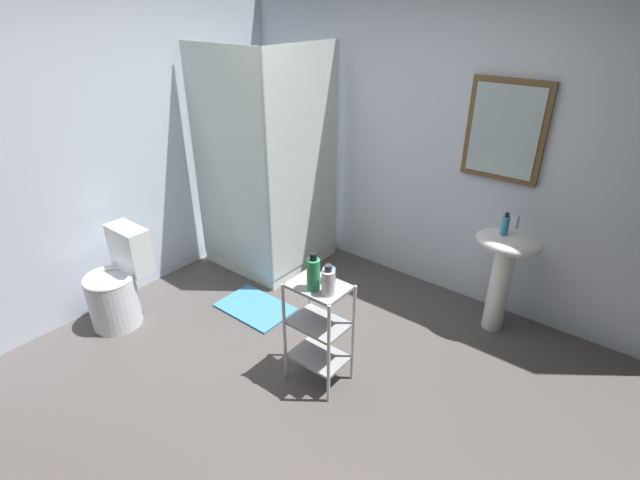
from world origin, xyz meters
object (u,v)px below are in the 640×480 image
(shower_stall, at_px, (270,219))
(bath_mat, at_px, (255,308))
(storage_cart, at_px, (319,325))
(rinse_cup, at_px, (329,275))
(hand_soap_bottle, at_px, (505,225))
(pedestal_sink, at_px, (504,262))
(lotion_bottle_white, at_px, (328,282))
(body_wash_bottle_green, at_px, (313,273))
(toilet, at_px, (118,286))

(shower_stall, relative_size, bath_mat, 3.33)
(storage_cart, height_order, rinse_cup, rinse_cup)
(storage_cart, relative_size, hand_soap_bottle, 4.55)
(pedestal_sink, xyz_separation_m, rinse_cup, (-0.69, -1.20, 0.21))
(pedestal_sink, xyz_separation_m, hand_soap_bottle, (-0.04, -0.03, 0.30))
(rinse_cup, bearing_deg, bath_mat, 166.85)
(pedestal_sink, distance_m, lotion_bottle_white, 1.47)
(storage_cart, distance_m, hand_soap_bottle, 1.49)
(body_wash_bottle_green, distance_m, lotion_bottle_white, 0.11)
(rinse_cup, height_order, bath_mat, rinse_cup)
(body_wash_bottle_green, relative_size, lotion_bottle_white, 1.24)
(pedestal_sink, relative_size, storage_cart, 1.09)
(shower_stall, xyz_separation_m, toilet, (-0.29, -1.40, -0.15))
(pedestal_sink, height_order, bath_mat, pedestal_sink)
(toilet, distance_m, rinse_cup, 1.79)
(hand_soap_bottle, relative_size, rinse_cup, 1.80)
(rinse_cup, xyz_separation_m, bath_mat, (-0.93, 0.22, -0.78))
(storage_cart, distance_m, bath_mat, 1.04)
(pedestal_sink, relative_size, rinse_cup, 8.98)
(pedestal_sink, height_order, body_wash_bottle_green, body_wash_bottle_green)
(hand_soap_bottle, distance_m, lotion_bottle_white, 1.41)
(toilet, xyz_separation_m, lotion_bottle_white, (1.72, 0.42, 0.51))
(toilet, relative_size, rinse_cup, 8.43)
(bath_mat, bearing_deg, body_wash_bottle_green, -20.64)
(toilet, xyz_separation_m, bath_mat, (0.71, 0.76, -0.31))
(shower_stall, relative_size, hand_soap_bottle, 12.31)
(pedestal_sink, bearing_deg, body_wash_bottle_green, -118.19)
(storage_cart, distance_m, rinse_cup, 0.36)
(hand_soap_bottle, xyz_separation_m, rinse_cup, (-0.66, -1.17, -0.10))
(storage_cart, height_order, lotion_bottle_white, lotion_bottle_white)
(body_wash_bottle_green, relative_size, bath_mat, 0.40)
(pedestal_sink, bearing_deg, rinse_cup, -119.90)
(rinse_cup, bearing_deg, lotion_bottle_white, -54.40)
(pedestal_sink, distance_m, storage_cart, 1.47)
(shower_stall, xyz_separation_m, body_wash_bottle_green, (1.33, -0.98, 0.38))
(hand_soap_bottle, height_order, body_wash_bottle_green, body_wash_bottle_green)
(lotion_bottle_white, bearing_deg, bath_mat, 161.82)
(hand_soap_bottle, height_order, rinse_cup, hand_soap_bottle)
(body_wash_bottle_green, height_order, lotion_bottle_white, body_wash_bottle_green)
(rinse_cup, distance_m, bath_mat, 1.23)
(toilet, relative_size, bath_mat, 1.27)
(shower_stall, bearing_deg, lotion_bottle_white, -34.27)
(lotion_bottle_white, bearing_deg, rinse_cup, 125.60)
(toilet, bearing_deg, bath_mat, 46.85)
(pedestal_sink, bearing_deg, toilet, -143.21)
(toilet, xyz_separation_m, body_wash_bottle_green, (1.62, 0.41, 0.53))
(toilet, relative_size, hand_soap_bottle, 4.68)
(shower_stall, height_order, bath_mat, shower_stall)
(toilet, xyz_separation_m, storage_cart, (1.62, 0.46, 0.12))
(shower_stall, distance_m, pedestal_sink, 2.07)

